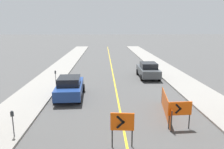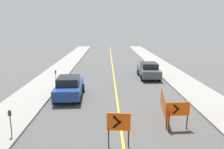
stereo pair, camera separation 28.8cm
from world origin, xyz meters
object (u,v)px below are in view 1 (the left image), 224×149
object	(u,v)px
arrow_barricade_primary	(122,123)
parked_car_curb_near	(70,87)
parking_meter_far_curb	(55,75)
parking_meter_near_curb	(12,118)
arrow_barricade_secondary	(180,110)
parked_car_curb_mid	(148,70)

from	to	relation	value
arrow_barricade_primary	parked_car_curb_near	world-z (taller)	parked_car_curb_near
parked_car_curb_near	parking_meter_far_curb	world-z (taller)	parked_car_curb_near
parked_car_curb_near	parking_meter_far_curb	size ratio (longest dim) A/B	3.41
parked_car_curb_near	parking_meter_near_curb	size ratio (longest dim) A/B	3.45
parking_meter_far_curb	arrow_barricade_secondary	bearing A→B (deg)	-46.66
arrow_barricade_primary	parked_car_curb_near	distance (m)	7.71
parked_car_curb_mid	parking_meter_near_curb	xyz separation A→B (m)	(-8.76, -12.12, 0.23)
arrow_barricade_primary	arrow_barricade_secondary	world-z (taller)	arrow_barricade_primary
parking_meter_near_curb	parking_meter_far_curb	bearing A→B (deg)	90.00
arrow_barricade_primary	parked_car_curb_mid	distance (m)	13.58
parking_meter_far_curb	arrow_barricade_primary	bearing A→B (deg)	-63.75
parked_car_curb_mid	parking_meter_near_curb	size ratio (longest dim) A/B	3.41
parked_car_curb_near	parking_meter_near_curb	bearing A→B (deg)	-108.42
parking_meter_near_curb	parking_meter_far_curb	world-z (taller)	parking_meter_far_curb
parking_meter_near_curb	arrow_barricade_secondary	bearing A→B (deg)	4.78
arrow_barricade_primary	parking_meter_far_curb	size ratio (longest dim) A/B	1.24
parking_meter_near_curb	arrow_barricade_primary	bearing A→B (deg)	-10.58
arrow_barricade_secondary	parked_car_curb_near	distance (m)	8.31
parking_meter_far_curb	parking_meter_near_curb	bearing A→B (deg)	-90.00
arrow_barricade_secondary	parking_meter_near_curb	distance (m)	8.10
arrow_barricade_primary	parking_meter_far_curb	bearing A→B (deg)	121.53
arrow_barricade_primary	arrow_barricade_secondary	xyz separation A→B (m)	(3.06, 1.61, -0.06)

